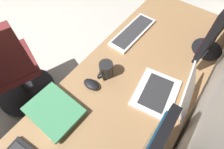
# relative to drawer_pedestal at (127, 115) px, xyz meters

# --- Properties ---
(floor_plane) EXTENTS (5.65, 5.65, 0.00)m
(floor_plane) POSITION_rel_drawer_pedestal_xyz_m (-0.16, -2.00, -0.35)
(floor_plane) COLOR #B2ADA3
(desk) EXTENTS (2.19, 0.72, 0.73)m
(desk) POSITION_rel_drawer_pedestal_xyz_m (0.09, -0.03, 0.32)
(desk) COLOR #936D47
(desk) RESTS_ON ground
(drawer_pedestal) EXTENTS (0.40, 0.51, 0.69)m
(drawer_pedestal) POSITION_rel_drawer_pedestal_xyz_m (0.00, 0.00, 0.00)
(drawer_pedestal) COLOR #936D47
(drawer_pedestal) RESTS_ON ground
(laptop_leftmost) EXTENTS (0.32, 0.34, 0.22)m
(laptop_leftmost) POSITION_rel_drawer_pedestal_xyz_m (-0.08, 0.18, 0.43)
(laptop_leftmost) COLOR silver
(laptop_leftmost) RESTS_ON desk
(keyboard_main) EXTENTS (0.42, 0.15, 0.02)m
(keyboard_main) POSITION_rel_drawer_pedestal_xyz_m (-0.42, -0.26, 0.39)
(keyboard_main) COLOR silver
(keyboard_main) RESTS_ON desk
(mouse_main) EXTENTS (0.06, 0.10, 0.03)m
(mouse_main) POSITION_rel_drawer_pedestal_xyz_m (0.11, -0.21, 0.40)
(mouse_main) COLOR black
(mouse_main) RESTS_ON desk
(book_stack_near) EXTENTS (0.24, 0.30, 0.04)m
(book_stack_near) POSITION_rel_drawer_pedestal_xyz_m (0.36, -0.27, 0.40)
(book_stack_near) COLOR beige
(book_stack_near) RESTS_ON desk
(coffee_mug) EXTENTS (0.12, 0.08, 0.10)m
(coffee_mug) POSITION_rel_drawer_pedestal_xyz_m (-0.01, -0.19, 0.43)
(coffee_mug) COLOR black
(coffee_mug) RESTS_ON desk
(office_chair) EXTENTS (0.56, 0.61, 0.97)m
(office_chair) POSITION_rel_drawer_pedestal_xyz_m (0.31, -0.95, 0.11)
(office_chair) COLOR maroon
(office_chair) RESTS_ON ground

